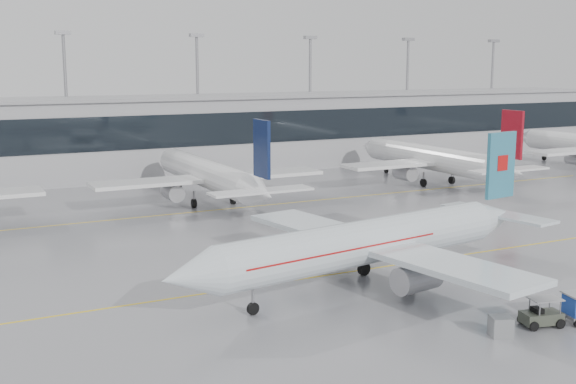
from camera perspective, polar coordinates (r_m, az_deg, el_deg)
name	(u,v)px	position (r m, az deg, el deg)	size (l,w,h in m)	color
ground	(352,272)	(62.07, 5.05, -6.28)	(320.00, 320.00, 0.00)	gray
taxi_line_main	(352,271)	(62.07, 5.05, -6.27)	(120.00, 0.25, 0.01)	yellow
taxi_line_north	(221,209)	(88.20, -5.30, -1.38)	(120.00, 0.25, 0.01)	yellow
terminal	(146,137)	(117.39, -11.14, 4.28)	(180.00, 15.00, 12.00)	#96969A
terminal_glass	(160,132)	(110.03, -10.09, 4.72)	(180.00, 0.20, 5.00)	black
terminal_roof	(145,98)	(116.95, -11.25, 7.30)	(182.00, 16.00, 0.40)	gray
light_masts	(134,89)	(122.69, -12.04, 7.93)	(156.40, 1.00, 22.60)	gray
air_canada_jet	(375,241)	(57.55, 6.92, -3.88)	(36.39, 29.36, 11.44)	silver
parked_jet_c	(210,175)	(90.95, -6.20, 1.32)	(29.64, 36.96, 11.72)	white
parked_jet_d	(433,159)	(108.24, 11.41, 2.58)	(29.64, 36.96, 11.72)	white
baggage_tug	(541,316)	(52.12, 19.38, -9.26)	(4.08, 2.21, 1.94)	#3A3F33
gse_unit	(501,326)	(49.48, 16.45, -10.15)	(1.34, 1.24, 1.34)	gray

